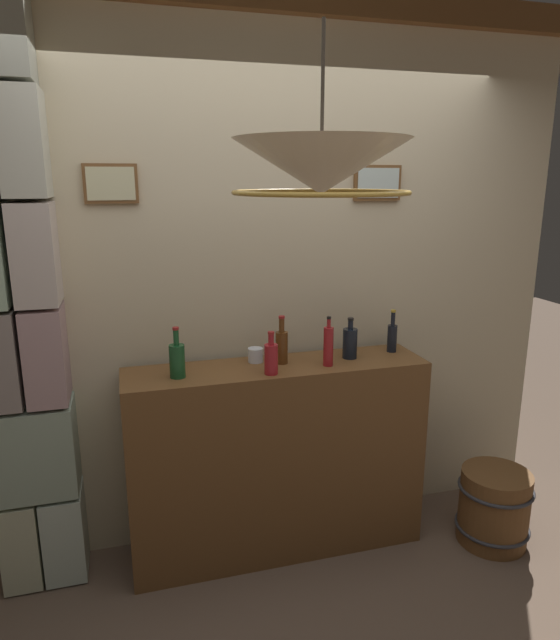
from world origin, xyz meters
TOP-DOWN VIEW (x-y plane):
  - panelled_rear_partition at (-0.00, 1.10)m, footprint 3.40×0.15m
  - stone_pillar at (-1.19, 0.96)m, footprint 0.39×0.33m
  - bar_shelf_unit at (0.00, 0.84)m, footprint 1.54×0.37m
  - liquor_bottle_vermouth at (0.40, 0.85)m, footprint 0.08×0.08m
  - liquor_bottle_amaro at (-0.50, 0.80)m, footprint 0.07×0.07m
  - liquor_bottle_port at (0.66, 0.89)m, footprint 0.05×0.05m
  - liquor_bottle_bourbon at (0.25, 0.77)m, footprint 0.05×0.05m
  - liquor_bottle_gin at (-0.06, 0.72)m, footprint 0.07×0.07m
  - liquor_bottle_rum at (0.03, 0.87)m, footprint 0.06×0.06m
  - glass_tumbler_rocks at (-0.09, 0.92)m, footprint 0.08×0.08m
  - pendant_lamp at (-0.07, 0.05)m, footprint 0.60×0.60m
  - wooden_barrel at (1.16, 0.55)m, footprint 0.40×0.40m

SIDE VIEW (x-z plane):
  - wooden_barrel at x=1.16m, z-range 0.00..0.42m
  - bar_shelf_unit at x=0.00m, z-range 0.00..1.04m
  - glass_tumbler_rocks at x=-0.09m, z-range 1.04..1.12m
  - liquor_bottle_gin at x=-0.06m, z-range 1.02..1.23m
  - liquor_bottle_vermouth at x=0.40m, z-range 1.02..1.24m
  - liquor_bottle_port at x=0.66m, z-range 1.01..1.25m
  - liquor_bottle_amaro at x=-0.50m, z-range 1.01..1.25m
  - liquor_bottle_rum at x=0.03m, z-range 1.01..1.26m
  - liquor_bottle_bourbon at x=0.25m, z-range 1.02..1.27m
  - stone_pillar at x=-1.19m, z-range -0.01..2.78m
  - panelled_rear_partition at x=0.00m, z-range 0.08..2.94m
  - pendant_lamp at x=-0.07m, z-range 1.72..2.26m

